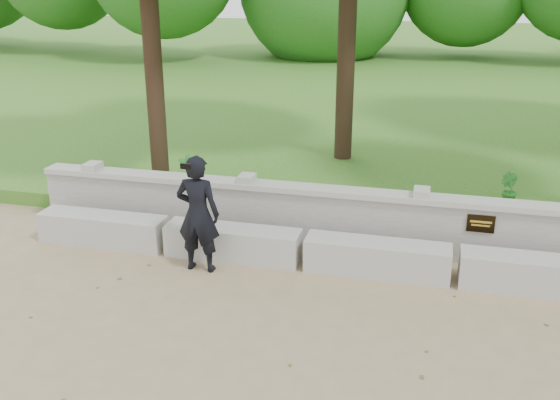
{
  "coord_description": "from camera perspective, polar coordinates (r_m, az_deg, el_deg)",
  "views": [
    {
      "loc": [
        -0.41,
        -5.65,
        3.75
      ],
      "look_at": [
        -2.24,
        1.6,
        1.03
      ],
      "focal_mm": 40.0,
      "sensor_mm": 36.0,
      "label": 1
    }
  ],
  "objects": [
    {
      "name": "concrete_bench",
      "position": [
        8.35,
        15.72,
        -5.83
      ],
      "size": [
        11.9,
        0.45,
        0.45
      ],
      "color": "#BCB9B1",
      "rests_on": "ground"
    },
    {
      "name": "ground",
      "position": [
        6.8,
        15.71,
        -14.39
      ],
      "size": [
        80.0,
        80.0,
        0.0
      ],
      "primitive_type": "plane",
      "color": "#98845D",
      "rests_on": "ground"
    },
    {
      "name": "parapet_wall",
      "position": [
        8.89,
        15.81,
        -2.53
      ],
      "size": [
        12.5,
        0.35,
        0.9
      ],
      "color": "#B0AEA7",
      "rests_on": "ground"
    },
    {
      "name": "man_main",
      "position": [
        8.22,
        -7.51,
        -1.27
      ],
      "size": [
        0.58,
        0.52,
        1.59
      ],
      "color": "black",
      "rests_on": "ground"
    },
    {
      "name": "shrub_a",
      "position": [
        10.75,
        -8.38,
        2.49
      ],
      "size": [
        0.39,
        0.33,
        0.62
      ],
      "primitive_type": "imported",
      "rotation": [
        0.0,
        0.0,
        0.38
      ],
      "color": "#286F25",
      "rests_on": "lawn"
    },
    {
      "name": "lawn",
      "position": [
        19.99,
        15.32,
        8.82
      ],
      "size": [
        40.0,
        22.0,
        0.25
      ],
      "primitive_type": "cube",
      "color": "#316319",
      "rests_on": "ground"
    },
    {
      "name": "shrub_b",
      "position": [
        10.56,
        20.17,
        0.88
      ],
      "size": [
        0.37,
        0.38,
        0.54
      ],
      "primitive_type": "imported",
      "rotation": [
        0.0,
        0.0,
        2.2
      ],
      "color": "#286F25",
      "rests_on": "lawn"
    }
  ]
}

